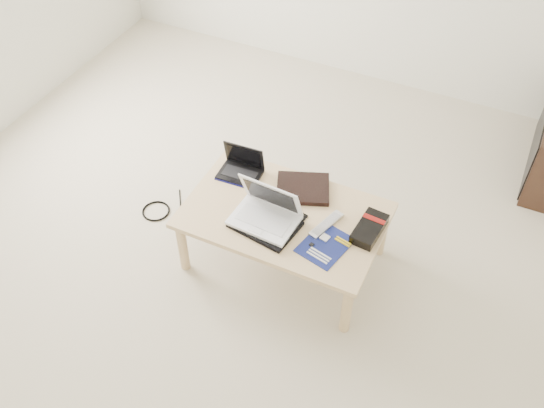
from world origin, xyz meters
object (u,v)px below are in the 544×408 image
at_px(netbook, 241,168).
at_px(white_laptop, 266,212).
at_px(gpu_box, 369,229).
at_px(coffee_table, 284,219).

relative_size(netbook, white_laptop, 0.70).
distance_m(netbook, gpu_box, 0.84).
height_order(white_laptop, gpu_box, white_laptop).
distance_m(coffee_table, white_laptop, 0.16).
height_order(coffee_table, netbook, netbook).
bearing_deg(coffee_table, white_laptop, -126.18).
xyz_separation_m(netbook, white_laptop, (0.30, -0.28, 0.03)).
xyz_separation_m(coffee_table, gpu_box, (0.47, 0.07, 0.08)).
relative_size(netbook, gpu_box, 0.98).
height_order(netbook, gpu_box, netbook).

